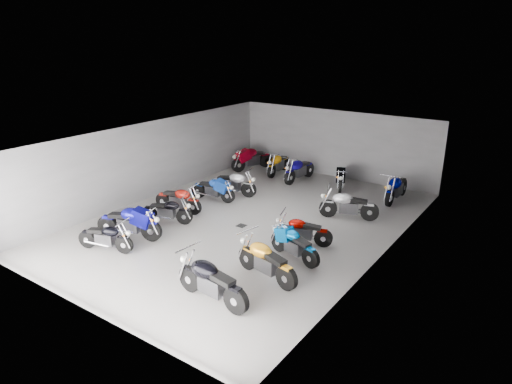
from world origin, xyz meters
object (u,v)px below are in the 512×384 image
motorcycle_left_c (167,211)px  drain_grate (241,226)px  motorcycle_left_f (233,183)px  motorcycle_back_d (340,177)px  motorcycle_back_c (299,170)px  motorcycle_left_b (130,223)px  motorcycle_back_b (278,164)px  motorcycle_right_b (266,261)px  motorcycle_left_a (106,237)px  motorcycle_left_d (179,199)px  motorcycle_right_c (294,244)px  motorcycle_back_f (396,188)px  motorcycle_left_e (213,189)px  motorcycle_back_a (252,159)px  motorcycle_right_d (302,231)px  motorcycle_right_a (211,282)px  motorcycle_right_f (348,205)px

motorcycle_left_c → drain_grate: bearing=94.7°
motorcycle_left_f → motorcycle_back_d: size_ratio=1.09×
motorcycle_back_c → motorcycle_left_b: bearing=84.4°
motorcycle_left_b → motorcycle_back_b: motorcycle_left_b is taller
motorcycle_right_b → motorcycle_left_a: bearing=118.2°
motorcycle_left_d → motorcycle_right_c: 5.74m
motorcycle_back_c → motorcycle_back_f: motorcycle_back_f is taller
motorcycle_left_e → motorcycle_back_a: bearing=-172.6°
motorcycle_left_c → motorcycle_right_c: 5.22m
motorcycle_right_b → motorcycle_right_c: size_ratio=1.12×
motorcycle_left_c → motorcycle_back_c: bearing=144.4°
motorcycle_left_f → motorcycle_right_d: size_ratio=1.14×
motorcycle_left_e → motorcycle_right_a: bearing=30.7°
motorcycle_left_f → motorcycle_left_e: bearing=-27.3°
motorcycle_right_a → motorcycle_back_c: (-3.27, 10.23, -0.02)m
motorcycle_right_d → motorcycle_left_c: bearing=87.6°
motorcycle_left_d → motorcycle_back_a: 6.46m
drain_grate → motorcycle_right_b: (2.80, -2.61, 0.54)m
motorcycle_right_d → motorcycle_right_c: bearing=178.9°
motorcycle_back_f → motorcycle_left_c: bearing=49.0°
motorcycle_left_b → motorcycle_back_f: bearing=125.7°
motorcycle_left_e → motorcycle_right_b: bearing=43.7°
motorcycle_back_c → motorcycle_back_d: bearing=-170.5°
motorcycle_right_f → motorcycle_right_a: bearing=154.4°
motorcycle_back_d → motorcycle_left_d: bearing=33.4°
motorcycle_right_b → motorcycle_back_c: bearing=36.4°
motorcycle_back_a → motorcycle_back_b: bearing=-154.2°
motorcycle_left_d → motorcycle_right_d: size_ratio=1.10×
motorcycle_right_c → motorcycle_back_b: size_ratio=0.91×
drain_grate → motorcycle_back_d: bearing=80.2°
drain_grate → motorcycle_left_b: motorcycle_left_b is taller
motorcycle_back_c → motorcycle_left_f: bearing=72.5°
motorcycle_left_d → motorcycle_left_f: 2.79m
motorcycle_back_a → motorcycle_left_d: bearing=121.1°
motorcycle_left_b → motorcycle_back_d: (3.49, 9.03, -0.06)m
motorcycle_left_c → motorcycle_right_f: bearing=104.0°
motorcycle_left_d → motorcycle_back_f: (6.52, 6.03, 0.06)m
drain_grate → motorcycle_left_c: 2.77m
motorcycle_right_d → motorcycle_left_d: bearing=75.2°
motorcycle_left_c → motorcycle_back_f: size_ratio=0.78×
motorcycle_right_a → motorcycle_right_c: (0.53, 3.27, -0.08)m
motorcycle_back_b → motorcycle_back_f: (6.05, -0.46, 0.03)m
motorcycle_left_a → motorcycle_back_a: (-1.56, 10.17, 0.11)m
motorcycle_back_b → motorcycle_left_a: bearing=83.7°
motorcycle_right_a → motorcycle_back_b: size_ratio=1.08×
motorcycle_left_c → motorcycle_left_e: (-0.17, 2.82, 0.02)m
motorcycle_left_c → motorcycle_right_b: 5.34m
motorcycle_back_f → motorcycle_left_a: bearing=58.0°
drain_grate → motorcycle_left_c: size_ratio=0.17×
motorcycle_left_c → motorcycle_left_f: bearing=154.1°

